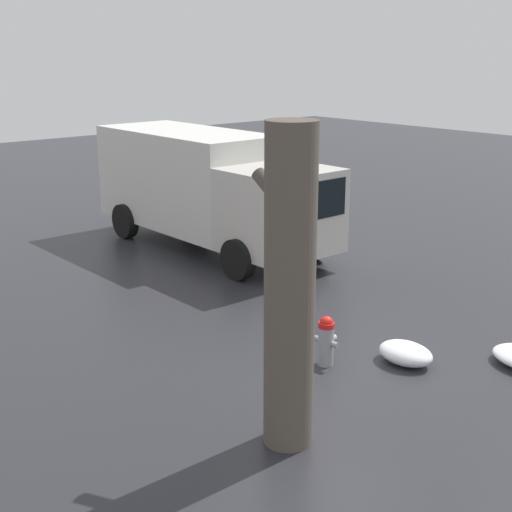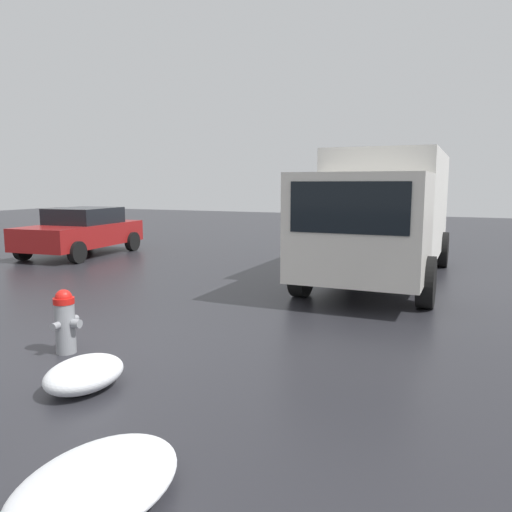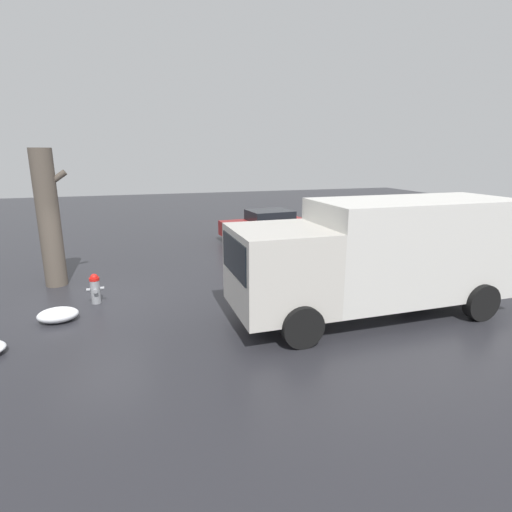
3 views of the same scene
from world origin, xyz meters
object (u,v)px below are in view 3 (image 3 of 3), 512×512
at_px(delivery_truck, 381,253).
at_px(parked_car, 267,225).
at_px(fire_hydrant, 95,288).
at_px(tree_trunk, 49,219).

relative_size(delivery_truck, parked_car, 1.73).
xyz_separation_m(fire_hydrant, parked_car, (6.90, 6.09, 0.31)).
bearing_deg(fire_hydrant, tree_trunk, -153.43).
bearing_deg(delivery_truck, parked_car, -0.76).
bearing_deg(fire_hydrant, parked_car, 125.92).
bearing_deg(parked_car, tree_trunk, 111.54).
relative_size(tree_trunk, delivery_truck, 0.57).
relative_size(fire_hydrant, tree_trunk, 0.20).
bearing_deg(delivery_truck, fire_hydrant, 67.38).
xyz_separation_m(tree_trunk, parked_car, (8.16, 4.08, -1.32)).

